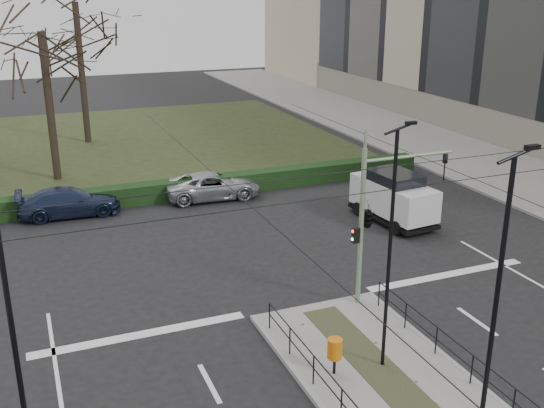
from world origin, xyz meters
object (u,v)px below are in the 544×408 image
Objects in this scene: parked_car_fourth at (213,186)px; white_van at (393,196)px; streetlamp_median_near at (495,316)px; litter_bin at (335,349)px; traffic_light at (370,215)px; bare_tree_near at (42,43)px; streetlamp_median_far at (390,250)px; bare_tree_center at (76,12)px; parked_car_third at (69,202)px.

white_van is (6.92, -6.61, 0.58)m from parked_car_fourth.
litter_bin is at bearing 107.43° from streetlamp_median_near.
white_van reaches higher than parked_car_fourth.
traffic_light is 13.79m from parked_car_fourth.
litter_bin is at bearing -129.25° from white_van.
bare_tree_near reaches higher than parked_car_fourth.
bare_tree_center is at bearing 98.08° from streetlamp_median_far.
streetlamp_median_near is (-1.68, -8.06, 0.63)m from traffic_light.
parked_car_third is at bearing 108.61° from litter_bin.
white_van is (6.96, 10.55, -2.55)m from streetlamp_median_far.
parked_car_third is at bearing 108.36° from streetlamp_median_near.
bare_tree_near is (-8.93, 19.94, 4.39)m from traffic_light.
parked_car_third is (-7.16, 21.56, -3.31)m from streetlamp_median_near.
parked_car_fourth is (7.32, -0.05, -0.01)m from parked_car_third.
streetlamp_median_far is 1.51× the size of white_van.
parked_car_fourth is (1.58, 17.01, -0.24)m from litter_bin.
bare_tree_center is 9.29m from bare_tree_near.
bare_tree_near reaches higher than streetlamp_median_near.
parked_car_third is (-7.28, 17.21, -3.12)m from streetlamp_median_far.
streetlamp_median_near is 1.05× the size of streetlamp_median_far.
bare_tree_center is at bearing 117.84° from white_van.
streetlamp_median_far is 12.89m from white_van.
streetlamp_median_far is (1.54, -0.15, 2.89)m from litter_bin.
parked_car_fourth is (0.04, 17.16, -3.13)m from streetlamp_median_far.
parked_car_third reaches higher than litter_bin.
traffic_light is at bearing 49.05° from litter_bin.
white_van is 0.43× the size of bare_tree_near.
white_van reaches higher than parked_car_third.
bare_tree_near is (-7.24, 28.01, 3.76)m from streetlamp_median_near.
white_van is (7.08, 14.90, -2.73)m from streetlamp_median_near.
parked_car_third reaches higher than parked_car_fourth.
traffic_light is 0.51× the size of bare_tree_near.
streetlamp_median_far is at bearing -5.48° from litter_bin.
litter_bin is at bearing 174.52° from streetlamp_median_far.
traffic_light is 5.00× the size of litter_bin.
parked_car_fourth is at bearing 89.86° from streetlamp_median_far.
bare_tree_near is at bearing 114.12° from traffic_light.
white_van is (5.40, 6.83, -2.11)m from traffic_light.
parked_car_fourth is 18.00m from bare_tree_center.
streetlamp_median_far is 1.49× the size of parked_car_third.
parked_car_third is at bearing 112.93° from streetlamp_median_far.
white_van is at bearing -112.78° from parked_car_third.
traffic_light is at bearing -65.88° from bare_tree_near.
bare_tree_center reaches higher than litter_bin.
parked_car_fourth is at bearing 84.69° from litter_bin.
bare_tree_center is (-4.65, 15.28, 8.30)m from parked_car_fourth.
streetlamp_median_far reaches higher than traffic_light.
streetlamp_median_far reaches higher than litter_bin.
streetlamp_median_far is (-1.56, -3.71, 0.44)m from traffic_light.
traffic_light reaches higher than parked_car_third.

